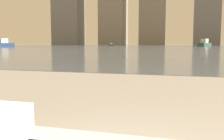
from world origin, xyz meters
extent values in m
cube|color=slate|center=(0.00, 62.00, 0.01)|extent=(180.00, 110.00, 0.01)
cube|color=#335647|center=(6.79, 73.79, 0.50)|extent=(4.14, 5.89, 0.98)
cube|color=silver|center=(6.79, 73.79, 1.55)|extent=(2.16, 2.50, 1.12)
cube|color=#2D2D33|center=(-22.35, 82.43, 0.25)|extent=(1.82, 2.90, 0.48)
cube|color=#B2A893|center=(-22.35, 82.43, 0.76)|extent=(0.99, 1.20, 0.55)
cube|color=navy|center=(-38.62, 48.62, 0.47)|extent=(2.65, 5.44, 0.91)
cube|color=silver|center=(-38.62, 48.62, 1.44)|extent=(1.62, 2.15, 1.04)
camera|label=1|loc=(0.54, 0.25, 0.85)|focal=40.00mm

